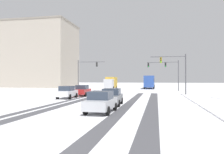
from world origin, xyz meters
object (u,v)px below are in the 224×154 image
(bus_oncoming, at_px, (149,81))
(car_red_lead, at_px, (82,90))
(car_grey_third, at_px, (112,97))
(office_building_far_left_block, at_px, (27,56))
(car_silver_fourth, at_px, (101,102))
(traffic_signal_far_right, at_px, (167,69))
(car_white_second, at_px, (67,92))
(box_truck_delivery, at_px, (111,83))
(traffic_signal_far_left, at_px, (86,70))
(traffic_signal_near_right, at_px, (176,67))

(bus_oncoming, bearing_deg, car_red_lead, -107.42)
(car_grey_third, distance_m, office_building_far_left_block, 58.67)
(car_grey_third, distance_m, car_silver_fourth, 4.83)
(car_red_lead, bearing_deg, office_building_far_left_block, 131.83)
(car_red_lead, bearing_deg, traffic_signal_far_right, 51.76)
(car_grey_third, xyz_separation_m, car_silver_fourth, (0.13, -4.82, 0.00))
(car_white_second, distance_m, box_truck_delivery, 26.63)
(car_grey_third, xyz_separation_m, office_building_far_left_block, (-36.82, 44.72, 9.29))
(car_white_second, xyz_separation_m, box_truck_delivery, (0.43, 26.61, 0.82))
(traffic_signal_far_right, height_order, traffic_signal_far_left, same)
(car_red_lead, bearing_deg, car_white_second, -96.26)
(car_red_lead, relative_size, bus_oncoming, 0.38)
(car_grey_third, bearing_deg, traffic_signal_near_right, 65.16)
(car_white_second, bearing_deg, car_grey_third, -41.68)
(traffic_signal_far_right, bearing_deg, bus_oncoming, 108.26)
(traffic_signal_near_right, relative_size, traffic_signal_far_left, 1.00)
(traffic_signal_near_right, bearing_deg, car_white_second, -147.67)
(car_red_lead, xyz_separation_m, bus_oncoming, (9.09, 28.98, 1.18))
(traffic_signal_far_right, height_order, traffic_signal_near_right, same)
(traffic_signal_far_right, relative_size, office_building_far_left_block, 0.22)
(car_grey_third, height_order, office_building_far_left_block, office_building_far_left_block)
(traffic_signal_far_left, height_order, office_building_far_left_block, office_building_far_left_block)
(traffic_signal_near_right, relative_size, box_truck_delivery, 0.87)
(car_silver_fourth, height_order, box_truck_delivery, box_truck_delivery)
(traffic_signal_near_right, relative_size, car_grey_third, 1.56)
(office_building_far_left_block, bearing_deg, box_truck_delivery, -21.22)
(traffic_signal_near_right, xyz_separation_m, box_truck_delivery, (-14.06, 17.44, -2.76))
(traffic_signal_far_right, bearing_deg, office_building_far_left_block, 158.63)
(traffic_signal_far_left, xyz_separation_m, car_grey_third, (10.35, -23.80, -3.59))
(car_silver_fourth, bearing_deg, office_building_far_left_block, 126.72)
(bus_oncoming, height_order, office_building_far_left_block, office_building_far_left_block)
(bus_oncoming, xyz_separation_m, box_truck_delivery, (-9.18, -7.03, -0.36))
(traffic_signal_far_right, height_order, bus_oncoming, traffic_signal_far_right)
(box_truck_delivery, bearing_deg, car_silver_fourth, -79.60)
(bus_oncoming, distance_m, office_building_far_left_block, 40.27)
(traffic_signal_far_left, relative_size, office_building_far_left_block, 0.21)
(traffic_signal_far_left, xyz_separation_m, box_truck_delivery, (3.52, 9.26, -2.77))
(office_building_far_left_block, bearing_deg, bus_oncoming, -6.73)
(car_white_second, xyz_separation_m, office_building_far_left_block, (-29.57, 38.26, 9.29))
(car_red_lead, xyz_separation_m, box_truck_delivery, (-0.08, 21.96, 0.82))
(car_silver_fourth, height_order, office_building_far_left_block, office_building_far_left_block)
(traffic_signal_near_right, distance_m, box_truck_delivery, 22.57)
(car_white_second, distance_m, car_grey_third, 9.71)
(car_silver_fourth, height_order, bus_oncoming, bus_oncoming)
(car_white_second, height_order, office_building_far_left_block, office_building_far_left_block)
(car_red_lead, bearing_deg, car_silver_fourth, -66.67)
(car_white_second, xyz_separation_m, car_grey_third, (7.25, -6.46, 0.00))
(traffic_signal_near_right, bearing_deg, car_grey_third, -114.84)
(traffic_signal_far_left, relative_size, bus_oncoming, 0.59)
(traffic_signal_far_left, bearing_deg, traffic_signal_near_right, -24.95)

